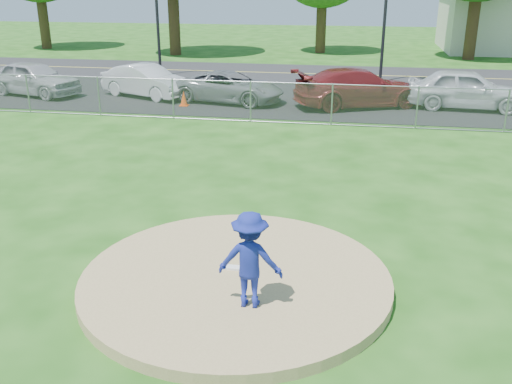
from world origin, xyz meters
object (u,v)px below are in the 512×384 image
Objects in this scene: traffic_signal_left at (161,12)px; parked_car_silver at (34,78)px; parked_car_white at (146,81)px; parked_car_gray at (230,87)px; pitcher at (250,260)px; parked_car_pearl at (466,89)px; traffic_cone at (184,98)px; parked_car_darkred at (359,88)px.

traffic_signal_left is 8.13m from parked_car_silver.
parked_car_white is 0.93× the size of parked_car_gray.
parked_car_pearl is (5.83, 16.72, -0.16)m from pitcher.
pitcher is 0.36× the size of parked_car_white.
parked_car_pearl is at bearing -67.15° from parked_car_white.
parked_car_pearl is at bearing 7.41° from traffic_cone.
parked_car_pearl reaches higher than traffic_cone.
parked_car_pearl is (11.56, 1.50, 0.50)m from traffic_cone.
parked_car_pearl is (13.80, -0.11, 0.10)m from parked_car_white.
parked_car_pearl is (9.81, 0.38, 0.16)m from parked_car_gray.
parked_car_darkred is (1.50, 16.37, -0.19)m from pitcher.
parked_car_pearl reaches higher than parked_car_darkred.
traffic_signal_left is 8.96m from traffic_cone.
parked_car_white is at bearing 94.54° from parked_car_pearl.
parked_car_silver is 18.99m from parked_car_pearl.
parked_car_silver reaches higher than parked_car_gray.
parked_car_darkred reaches higher than parked_car_silver.
pitcher is at bearing 165.76° from parked_car_pearl.
parked_car_white reaches higher than parked_car_gray.
traffic_signal_left is 1.29× the size of parked_car_white.
pitcher is at bearing -131.36° from parked_car_white.
parked_car_silver is at bearing 96.28° from parked_car_pearl.
traffic_cone is at bearing -69.19° from pitcher.
parked_car_silver is 0.97× the size of parked_car_gray.
traffic_cone is 0.13× the size of parked_car_gray.
traffic_signal_left reaches higher than traffic_cone.
parked_car_darkred is at bearing -69.50° from parked_car_white.
pitcher is 0.35× the size of parked_car_silver.
traffic_cone is 2.79m from parked_car_white.
parked_car_white is at bearing 63.98° from parked_car_darkred.
pitcher is 0.33× the size of parked_car_pearl.
parked_car_darkred is (14.66, 0.07, 0.02)m from parked_car_silver.
pitcher is 16.44m from parked_car_darkred.
parked_car_gray is at bearing 32.62° from traffic_cone.
parked_car_white is at bearing 144.24° from traffic_cone.
parked_car_gray is 5.48m from parked_car_darkred.
parked_car_darkred is (10.69, -6.53, -2.56)m from traffic_signal_left.
parked_car_silver is (-3.97, -6.61, -2.58)m from traffic_signal_left.
traffic_signal_left is 1.20× the size of parked_car_gray.
parked_car_pearl reaches higher than parked_car_white.
pitcher is at bearing -124.98° from parked_car_silver.
parked_car_darkred is at bearing 9.04° from traffic_cone.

